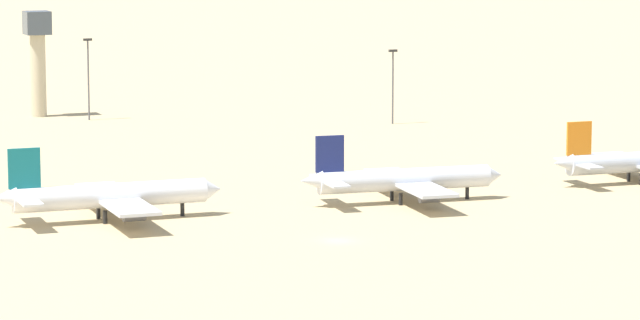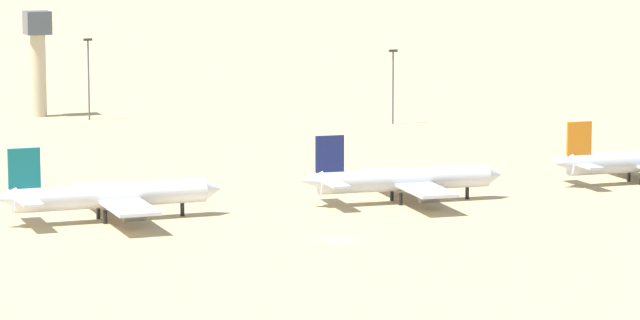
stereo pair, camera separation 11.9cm
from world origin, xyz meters
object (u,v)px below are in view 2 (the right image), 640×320
at_px(parked_jet_orange_4, 640,162).
at_px(control_tower, 38,53).
at_px(light_pole_mid, 393,81).
at_px(parked_jet_teal_2, 108,196).
at_px(light_pole_west, 89,73).
at_px(parked_jet_navy_3, 402,180).

bearing_deg(parked_jet_orange_4, control_tower, 121.86).
height_order(control_tower, light_pole_mid, control_tower).
bearing_deg(parked_jet_teal_2, light_pole_mid, 47.00).
distance_m(light_pole_west, light_pole_mid, 63.09).
xyz_separation_m(light_pole_west, light_pole_mid, (55.79, -29.44, -0.90)).
xyz_separation_m(control_tower, light_pole_mid, (64.06, -39.32, -4.60)).
relative_size(parked_jet_teal_2, light_pole_west, 1.96).
bearing_deg(light_pole_west, light_pole_mid, -27.82).
xyz_separation_m(parked_jet_teal_2, parked_jet_navy_3, (44.84, -1.84, -0.12)).
relative_size(parked_jet_orange_4, light_pole_mid, 2.07).
relative_size(control_tower, light_pole_west, 1.31).
xyz_separation_m(parked_jet_navy_3, light_pole_mid, (37.07, 85.47, 5.34)).
bearing_deg(parked_jet_orange_4, parked_jet_teal_2, -177.55).
bearing_deg(light_pole_mid, parked_jet_navy_3, -113.45).
xyz_separation_m(parked_jet_orange_4, light_pole_west, (-61.92, 112.39, 6.30)).
height_order(parked_jet_navy_3, control_tower, control_tower).
distance_m(parked_jet_orange_4, light_pole_west, 128.48).
relative_size(control_tower, light_pole_mid, 1.46).
distance_m(parked_jet_teal_2, control_tower, 124.64).
bearing_deg(light_pole_west, parked_jet_orange_4, -61.15).
bearing_deg(parked_jet_orange_4, light_pole_mid, 96.23).
height_order(parked_jet_teal_2, light_pole_west, light_pole_west).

